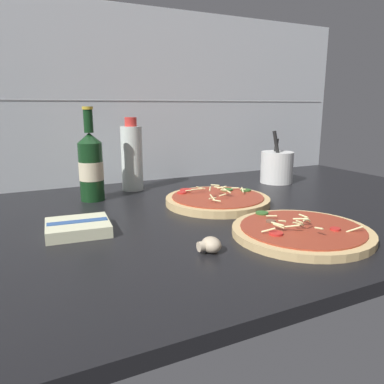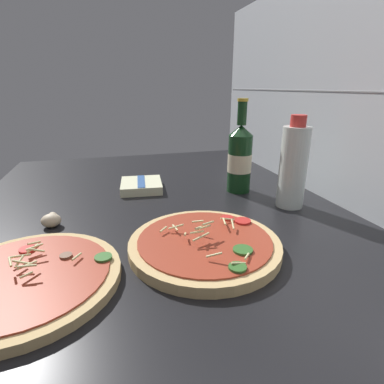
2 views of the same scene
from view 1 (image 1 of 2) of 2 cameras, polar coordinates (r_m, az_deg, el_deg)
The scene contains 9 objects.
counter_slab at distance 94.59cm, azimuth 3.02°, elevation -3.69°, with size 160.00×90.00×2.50cm.
tile_backsplash at distance 132.16cm, azimuth -6.77°, elevation 13.62°, with size 160.00×1.13×60.00cm.
pizza_near at distance 79.73cm, azimuth 16.32°, elevation -5.80°, with size 28.24×28.24×4.28cm.
pizza_far at distance 100.89cm, azimuth 3.91°, elevation -1.24°, with size 27.89×27.89×5.41cm.
beer_bottle at distance 107.16cm, azimuth -15.14°, elevation 3.87°, with size 6.70×6.70×25.73cm.
oil_bottle at distance 117.91cm, azimuth -9.14°, elevation 5.27°, with size 6.60×6.60×22.50cm.
mushroom_left at distance 68.15cm, azimuth 2.78°, elevation -8.05°, with size 4.31×4.11×2.88cm.
utensil_crock at distance 131.69cm, azimuth 12.79°, elevation 3.75°, with size 10.96×10.96×17.89cm.
dish_towel at distance 81.73cm, azimuth -16.99°, elevation -5.17°, with size 13.79×12.77×2.56cm.
Camera 1 is at (-44.47, -78.94, 28.43)cm, focal length 35.00 mm.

